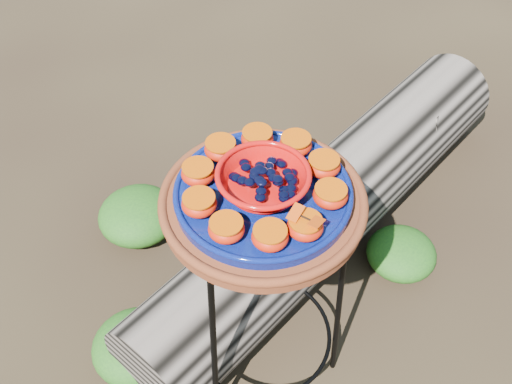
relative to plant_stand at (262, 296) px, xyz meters
name	(u,v)px	position (x,y,z in m)	size (l,w,h in m)	color
ground	(261,359)	(0.00, 0.00, -0.35)	(60.00, 60.00, 0.00)	black
plant_stand	(262,296)	(0.00, 0.00, 0.00)	(0.44, 0.44, 0.70)	black
terracotta_saucer	(263,204)	(0.00, 0.00, 0.37)	(0.46, 0.46, 0.04)	maroon
cobalt_plate	(263,195)	(0.00, 0.00, 0.40)	(0.40, 0.40, 0.03)	#050934
red_bowl	(263,182)	(0.00, 0.00, 0.44)	(0.20, 0.20, 0.05)	red
glass_gems	(263,169)	(0.00, 0.00, 0.48)	(0.15, 0.15, 0.03)	black
orange_half_0	(305,227)	(0.03, -0.15, 0.43)	(0.08, 0.08, 0.04)	red
orange_half_1	(330,195)	(0.12, -0.09, 0.43)	(0.08, 0.08, 0.04)	red
orange_half_2	(324,166)	(0.15, 0.00, 0.43)	(0.08, 0.08, 0.04)	red
orange_half_3	(296,145)	(0.12, 0.08, 0.43)	(0.08, 0.08, 0.04)	red
orange_half_4	(257,139)	(0.05, 0.14, 0.43)	(0.08, 0.08, 0.04)	red
orange_half_5	(221,149)	(-0.04, 0.14, 0.43)	(0.08, 0.08, 0.04)	red
orange_half_6	(198,173)	(-0.12, 0.09, 0.43)	(0.08, 0.08, 0.04)	red
orange_half_7	(199,204)	(-0.15, 0.00, 0.43)	(0.08, 0.08, 0.04)	red
orange_half_8	(226,229)	(-0.12, -0.08, 0.43)	(0.08, 0.08, 0.04)	red
orange_half_9	(270,237)	(-0.05, -0.14, 0.43)	(0.08, 0.08, 0.04)	red
butterfly	(306,218)	(0.03, -0.15, 0.46)	(0.09, 0.05, 0.02)	#D34208
driftwood_log	(328,205)	(0.42, 0.36, -0.19)	(1.70, 0.45, 0.32)	black
foliage_left	(136,346)	(-0.34, 0.16, -0.28)	(0.27, 0.27, 0.14)	#1C4616
foliage_right	(401,253)	(0.59, 0.14, -0.29)	(0.24, 0.24, 0.12)	#1C4616
foliage_back	(138,214)	(-0.18, 0.66, -0.28)	(0.28, 0.28, 0.14)	#1C4616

